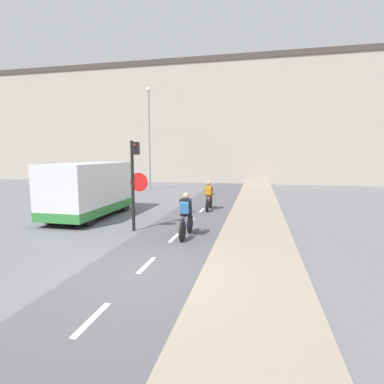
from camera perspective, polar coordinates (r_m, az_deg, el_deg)
The scene contains 9 objects.
ground_plane at distance 7.27m, azimuth -10.11°, elevation -15.08°, with size 120.00×120.00×0.00m, color slate.
bike_lane at distance 7.27m, azimuth -10.11°, elevation -15.00°, with size 2.80×60.00×0.02m.
sidewalk_strip at distance 6.77m, azimuth 11.62°, elevation -16.62°, with size 2.40×60.00×0.05m.
building_row_background at distance 31.06m, azimuth 7.69°, elevation 12.88°, with size 60.00×5.20×11.69m.
traffic_light_pole at distance 10.75m, azimuth -10.87°, elevation 3.06°, with size 0.67×0.25×3.22m.
street_lamp_far at distance 23.60m, azimuth -8.17°, elevation 11.78°, with size 0.36×0.36×7.75m.
cyclist_near at distance 9.88m, azimuth -1.15°, elevation -4.64°, with size 0.46×1.75×1.51m.
cyclist_far at distance 14.68m, azimuth 3.23°, elevation -0.79°, with size 0.46×1.70×1.47m.
van at distance 13.80m, azimuth -18.83°, elevation 0.25°, with size 1.97×4.78×2.37m.
Camera 1 is at (2.63, -6.20, 2.74)m, focal length 28.00 mm.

